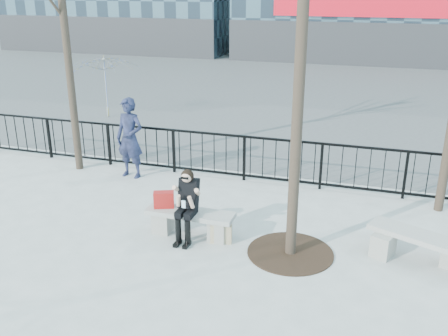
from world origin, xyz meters
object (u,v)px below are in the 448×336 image
(seated_woman, at_px, (187,206))
(standing_man, at_px, (130,138))
(bench_main, at_px, (190,220))
(bench_second, at_px, (419,244))

(seated_woman, height_order, standing_man, standing_man)
(bench_main, height_order, standing_man, standing_man)
(bench_second, xyz_separation_m, standing_man, (-6.45, 2.11, 0.66))
(bench_main, distance_m, bench_second, 4.00)
(seated_woman, distance_m, standing_man, 3.58)
(bench_main, relative_size, seated_woman, 1.23)
(bench_second, relative_size, standing_man, 0.87)
(seated_woman, xyz_separation_m, standing_man, (-2.47, 2.58, 0.30))
(bench_main, distance_m, seated_woman, 0.40)
(standing_man, bearing_deg, bench_main, -38.39)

